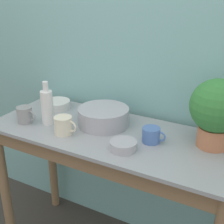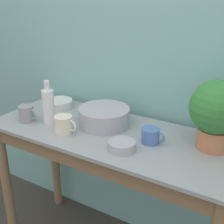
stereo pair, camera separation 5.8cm
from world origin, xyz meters
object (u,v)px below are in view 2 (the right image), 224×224
object	(u,v)px
bowl_wash_large	(104,116)
bowl_small_enamel_white	(59,103)
potted_plant	(217,111)
mug_blue	(151,136)
mug_grey	(27,114)
bowl_small_steel	(122,146)
bottle_tall	(48,106)
mug_cream	(64,125)

from	to	relation	value
bowl_wash_large	bowl_small_enamel_white	world-z (taller)	bowl_wash_large
potted_plant	mug_blue	bearing A→B (deg)	-158.93
mug_grey	bowl_small_steel	xyz separation A→B (m)	(0.64, -0.01, -0.03)
bottle_tall	bowl_wash_large	bearing A→B (deg)	25.90
bowl_wash_large	mug_blue	xyz separation A→B (m)	(0.32, -0.06, -0.01)
bottle_tall	mug_blue	size ratio (longest dim) A/B	2.04
mug_grey	bowl_wash_large	bearing A→B (deg)	24.81
mug_grey	bowl_small_enamel_white	size ratio (longest dim) A/B	0.72
potted_plant	bowl_small_enamel_white	world-z (taller)	potted_plant
potted_plant	bowl_small_steel	size ratio (longest dim) A/B	2.57
potted_plant	bottle_tall	size ratio (longest dim) A/B	1.37
potted_plant	mug_cream	size ratio (longest dim) A/B	2.56
mug_cream	bowl_small_steel	distance (m)	0.36
bowl_small_enamel_white	bowl_small_steel	bearing A→B (deg)	-24.05
potted_plant	mug_cream	distance (m)	0.78
potted_plant	mug_blue	size ratio (longest dim) A/B	2.79
mug_cream	bowl_small_steel	size ratio (longest dim) A/B	1.00
bowl_small_enamel_white	mug_cream	bearing A→B (deg)	-46.25
bottle_tall	mug_blue	bearing A→B (deg)	7.22
bottle_tall	bowl_small_steel	bearing A→B (deg)	-6.74
potted_plant	bottle_tall	xyz separation A→B (m)	(-0.88, -0.18, -0.09)
bottle_tall	mug_grey	xyz separation A→B (m)	(-0.13, -0.05, -0.06)
bowl_small_enamel_white	bowl_small_steel	xyz separation A→B (m)	(0.62, -0.28, -0.00)
potted_plant	mug_grey	xyz separation A→B (m)	(-1.01, -0.24, -0.15)
bowl_small_steel	mug_cream	bearing A→B (deg)	179.92
potted_plant	bowl_wash_large	world-z (taller)	potted_plant
bottle_tall	bowl_small_steel	distance (m)	0.52
mug_grey	bowl_small_steel	distance (m)	0.64
mug_blue	mug_cream	bearing A→B (deg)	-163.04
bottle_tall	bowl_small_steel	size ratio (longest dim) A/B	1.88
bowl_wash_large	bowl_small_enamel_white	size ratio (longest dim) A/B	1.67
bowl_wash_large	bowl_small_steel	xyz separation A→B (m)	(0.23, -0.20, -0.03)
potted_plant	mug_cream	xyz separation A→B (m)	(-0.73, -0.24, -0.15)
mug_blue	bowl_small_steel	distance (m)	0.17
bottle_tall	bowl_small_enamel_white	bearing A→B (deg)	116.92
bottle_tall	bowl_small_enamel_white	xyz separation A→B (m)	(-0.11, 0.22, -0.08)
mug_blue	mug_cream	size ratio (longest dim) A/B	0.92
bowl_wash_large	mug_grey	distance (m)	0.46
bowl_wash_large	mug_cream	world-z (taller)	bowl_wash_large
bottle_tall	bowl_small_enamel_white	distance (m)	0.26
bowl_small_enamel_white	bowl_small_steel	world-z (taller)	bowl_small_enamel_white
bowl_wash_large	bottle_tall	bearing A→B (deg)	-154.10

